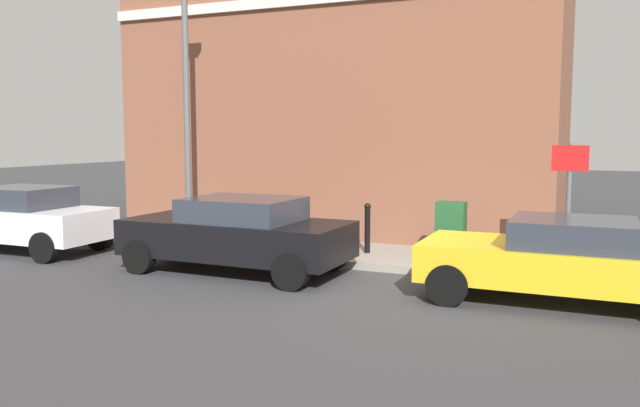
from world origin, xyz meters
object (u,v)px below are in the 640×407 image
car_black (238,233)px  car_yellow (565,259)px  lamppost (187,104)px  street_sign (569,190)px  utility_cabinet (451,233)px  car_white (22,218)px  bollard_near_cabinet (367,226)px

car_black → car_yellow: bearing=-178.5°
lamppost → street_sign: bearing=-94.0°
street_sign → lamppost: bearing=86.0°
car_yellow → street_sign: street_sign is taller
car_yellow → street_sign: size_ratio=1.86×
lamppost → utility_cabinet: bearing=-89.7°
car_black → street_sign: (1.39, -5.75, 0.91)m
car_yellow → car_white: 11.30m
car_white → lamppost: lamppost is taller
car_white → bollard_near_cabinet: 7.69m
car_yellow → lamppost: lamppost is taller
car_yellow → bollard_near_cabinet: car_yellow is taller
car_white → bollard_near_cabinet: size_ratio=3.93×
car_black → car_white: 5.52m
bollard_near_cabinet → street_sign: bearing=-100.3°
car_white → utility_cabinet: (2.02, -9.14, -0.07)m
car_black → street_sign: street_sign is taller
utility_cabinet → lamppost: lamppost is taller
car_white → car_black: bearing=179.2°
lamppost → car_black: bearing=-128.7°
bollard_near_cabinet → car_yellow: bearing=-117.8°
bollard_near_cabinet → street_sign: (-0.71, -3.89, 0.96)m
car_yellow → utility_cabinet: (1.96, 2.16, -0.01)m
bollard_near_cabinet → lamppost: bearing=91.7°
car_yellow → street_sign: bearing=-88.7°
bollard_near_cabinet → utility_cabinet: bearing=-93.3°
car_black → utility_cabinet: bearing=-150.0°
bollard_near_cabinet → car_white: bearing=106.0°
lamppost → car_white: bearing=123.0°
car_white → street_sign: bearing=-174.0°
car_yellow → car_black: (-0.04, 5.78, 0.06)m
lamppost → car_yellow: bearing=-103.2°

